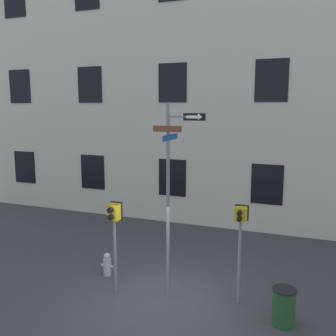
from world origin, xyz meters
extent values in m
plane|color=#38383A|center=(0.00, 0.00, 0.00)|extent=(60.00, 60.00, 0.00)
cube|color=beige|center=(0.00, 6.76, 6.03)|extent=(24.00, 0.60, 12.06)
cube|color=black|center=(-10.00, 6.44, 2.01)|extent=(1.24, 0.03, 1.61)
cube|color=black|center=(-6.00, 6.44, 2.01)|extent=(1.24, 0.03, 1.61)
cube|color=black|center=(-2.00, 6.44, 2.01)|extent=(1.24, 0.03, 1.61)
cube|color=black|center=(2.00, 6.44, 2.01)|extent=(1.24, 0.03, 1.61)
cube|color=black|center=(-10.00, 6.44, 6.03)|extent=(1.24, 0.03, 1.61)
cube|color=black|center=(-6.00, 6.44, 6.03)|extent=(1.24, 0.03, 1.61)
cube|color=black|center=(-2.00, 6.44, 6.03)|extent=(1.24, 0.03, 1.61)
cube|color=black|center=(2.00, 6.44, 6.03)|extent=(1.24, 0.03, 1.61)
cube|color=black|center=(-10.00, 6.44, 10.05)|extent=(1.24, 0.03, 1.61)
cylinder|color=slate|center=(0.15, 0.28, 2.58)|extent=(0.09, 0.09, 5.15)
cube|color=slate|center=(0.50, 0.28, 4.80)|extent=(0.69, 0.05, 0.05)
cube|color=brown|center=(0.15, 0.22, 4.50)|extent=(0.76, 0.02, 0.15)
cube|color=#14478C|center=(0.21, 0.28, 4.29)|extent=(0.02, 1.03, 0.14)
cube|color=black|center=(0.84, 0.26, 4.80)|extent=(0.56, 0.02, 0.18)
cube|color=white|center=(0.80, 0.25, 4.80)|extent=(0.32, 0.01, 0.07)
cone|color=white|center=(1.00, 0.25, 4.80)|extent=(0.10, 0.14, 0.14)
cylinder|color=slate|center=(-1.26, -0.03, 1.04)|extent=(0.08, 0.08, 2.07)
cube|color=gold|center=(-1.26, -0.03, 2.29)|extent=(0.29, 0.26, 0.43)
cube|color=black|center=(-1.26, 0.11, 2.29)|extent=(0.35, 0.02, 0.49)
cylinder|color=black|center=(-1.26, -0.22, 2.39)|extent=(0.15, 0.12, 0.15)
cylinder|color=black|center=(-1.26, -0.22, 2.19)|extent=(0.15, 0.12, 0.15)
cylinder|color=orange|center=(-1.26, -0.17, 2.39)|extent=(0.12, 0.01, 0.12)
cylinder|color=slate|center=(1.98, 0.62, 1.11)|extent=(0.08, 0.08, 2.22)
cube|color=gold|center=(1.98, 0.62, 2.39)|extent=(0.29, 0.26, 0.35)
cube|color=black|center=(1.98, 0.76, 2.39)|extent=(0.35, 0.02, 0.41)
cylinder|color=black|center=(1.98, 0.43, 2.47)|extent=(0.12, 0.12, 0.12)
cylinder|color=black|center=(1.98, 0.43, 2.31)|extent=(0.12, 0.12, 0.12)
cylinder|color=orange|center=(1.98, 0.49, 2.47)|extent=(0.10, 0.01, 0.10)
cylinder|color=#A5A5A8|center=(-2.03, 0.83, 0.27)|extent=(0.23, 0.23, 0.53)
sphere|color=#A5A5A8|center=(-2.03, 0.83, 0.60)|extent=(0.20, 0.20, 0.20)
cylinder|color=#A5A5A8|center=(-2.19, 0.83, 0.29)|extent=(0.08, 0.08, 0.08)
cylinder|color=#A5A5A8|center=(-1.87, 0.83, 0.29)|extent=(0.08, 0.08, 0.08)
cylinder|color=#1E4723|center=(3.15, 0.00, 0.43)|extent=(0.53, 0.53, 0.85)
cylinder|color=black|center=(3.15, 0.00, 0.87)|extent=(0.56, 0.56, 0.04)
camera|label=1|loc=(3.50, -8.49, 5.05)|focal=40.00mm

